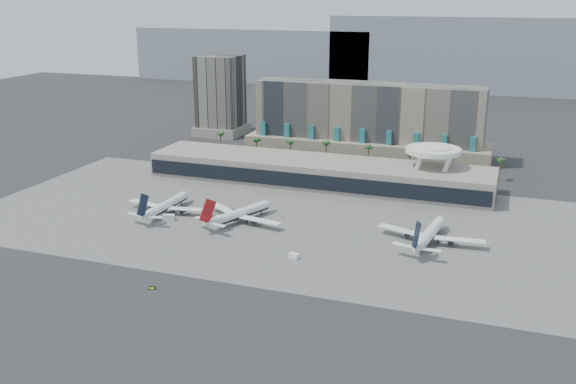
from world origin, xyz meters
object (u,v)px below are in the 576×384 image
(airliner_right, at_px, (429,234))
(taxiway_sign, at_px, (152,288))
(service_vehicle_b, at_px, (294,256))
(airliner_left, at_px, (166,205))
(service_vehicle_a, at_px, (169,217))
(airliner_centre, at_px, (240,213))

(airliner_right, height_order, taxiway_sign, airliner_right)
(airliner_right, relative_size, service_vehicle_b, 12.25)
(airliner_left, distance_m, taxiway_sign, 74.97)
(airliner_right, bearing_deg, service_vehicle_a, -166.93)
(service_vehicle_b, bearing_deg, taxiway_sign, -115.81)
(service_vehicle_a, distance_m, taxiway_sign, 66.12)
(airliner_centre, distance_m, airliner_right, 77.05)
(airliner_left, bearing_deg, taxiway_sign, -61.49)
(airliner_left, relative_size, airliner_right, 0.95)
(service_vehicle_a, xyz_separation_m, taxiway_sign, (28.24, -59.79, -0.66))
(service_vehicle_b, bearing_deg, service_vehicle_a, 177.30)
(service_vehicle_a, bearing_deg, taxiway_sign, -82.80)
(airliner_centre, height_order, service_vehicle_b, airliner_centre)
(airliner_left, height_order, taxiway_sign, airliner_left)
(airliner_left, bearing_deg, airliner_right, 3.60)
(airliner_centre, distance_m, taxiway_sign, 67.97)
(airliner_right, xyz_separation_m, service_vehicle_a, (-106.04, -10.33, -2.58))
(airliner_left, bearing_deg, service_vehicle_b, -20.37)
(airliner_centre, relative_size, service_vehicle_a, 8.22)
(airliner_centre, bearing_deg, service_vehicle_a, -141.87)
(airliner_right, relative_size, service_vehicle_a, 8.98)
(airliner_centre, relative_size, service_vehicle_b, 11.21)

